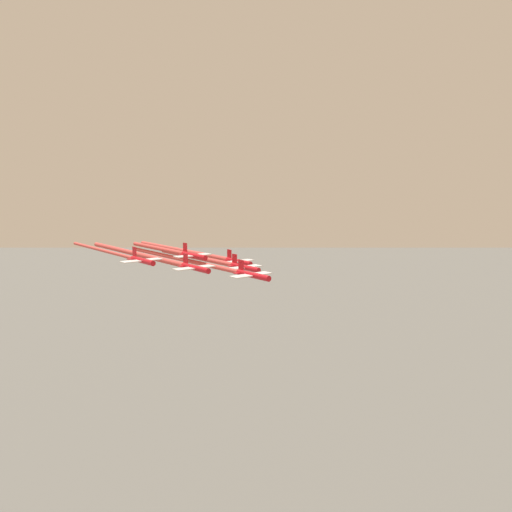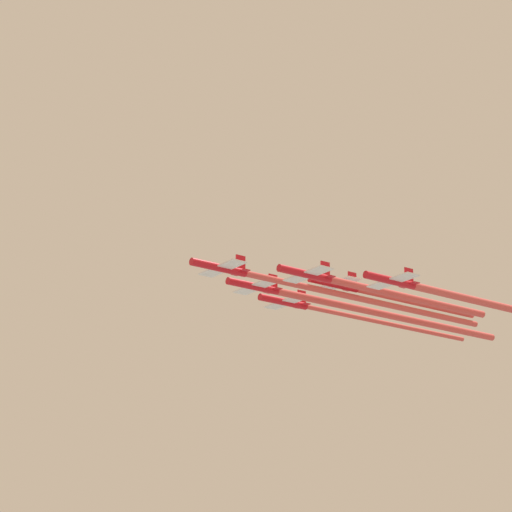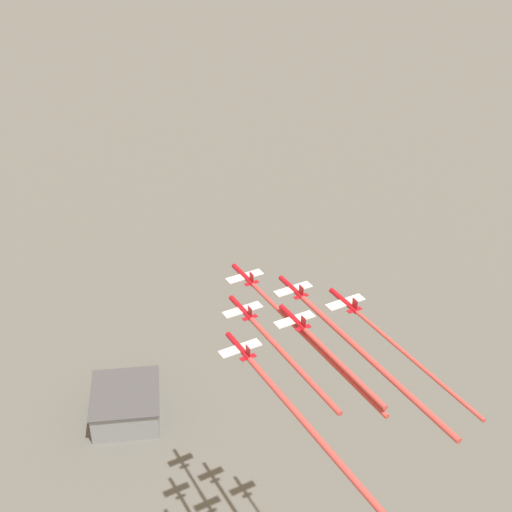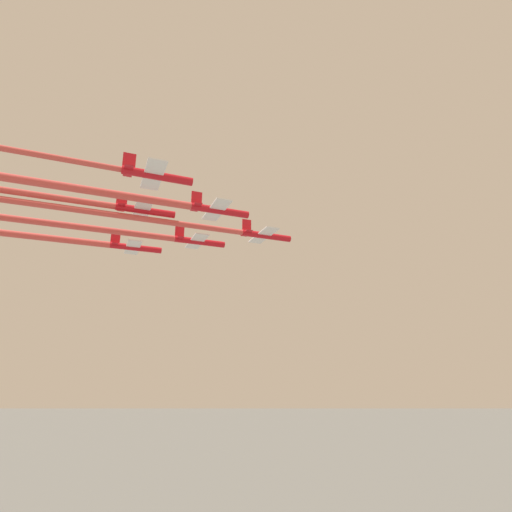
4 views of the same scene
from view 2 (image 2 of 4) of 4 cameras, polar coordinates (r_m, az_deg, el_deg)
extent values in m
cylinder|color=red|center=(190.26, -1.77, -0.54)|extent=(10.04, 5.04, 1.26)
cube|color=white|center=(190.63, -1.60, -0.58)|extent=(6.16, 9.96, 0.21)
cube|color=red|center=(193.07, -0.73, -0.33)|extent=(1.76, 0.84, 2.52)
cube|color=red|center=(192.59, -0.73, -0.77)|extent=(2.55, 3.88, 0.14)
cylinder|color=red|center=(191.52, 2.31, -0.84)|extent=(10.04, 5.04, 1.26)
cube|color=white|center=(191.94, 2.47, -0.88)|extent=(6.16, 9.96, 0.21)
cube|color=red|center=(194.57, 3.28, -0.62)|extent=(1.76, 0.84, 2.52)
cube|color=red|center=(194.10, 3.29, -1.06)|extent=(2.55, 3.88, 0.14)
cylinder|color=red|center=(202.40, -0.15, -1.43)|extent=(10.04, 5.04, 1.26)
cube|color=white|center=(202.79, 0.00, -1.46)|extent=(6.16, 9.96, 0.21)
cube|color=red|center=(205.30, 0.80, -1.21)|extent=(1.76, 0.84, 2.52)
cube|color=red|center=(204.84, 0.80, -1.63)|extent=(2.55, 3.88, 0.14)
cylinder|color=red|center=(193.73, 6.31, -1.14)|extent=(10.04, 5.04, 1.26)
cube|color=white|center=(194.18, 6.46, -1.18)|extent=(6.16, 9.96, 0.21)
cube|color=red|center=(196.99, 7.21, -0.92)|extent=(1.76, 0.84, 2.52)
cube|color=red|center=(196.53, 7.23, -1.36)|extent=(2.55, 3.88, 0.14)
cylinder|color=red|center=(204.45, 3.66, -1.31)|extent=(10.04, 5.04, 1.26)
cube|color=white|center=(204.88, 3.81, -1.35)|extent=(6.16, 9.96, 0.21)
cube|color=red|center=(207.56, 4.55, -1.10)|extent=(1.76, 0.84, 2.52)
cube|color=red|center=(207.10, 4.56, -1.51)|extent=(2.55, 3.88, 0.14)
cylinder|color=red|center=(214.78, 1.28, -2.17)|extent=(10.04, 5.04, 1.26)
cube|color=white|center=(215.19, 1.43, -2.20)|extent=(6.16, 9.96, 0.21)
cube|color=red|center=(217.75, 2.16, -1.95)|extent=(1.76, 0.84, 2.52)
cube|color=red|center=(217.31, 2.17, -2.35)|extent=(2.55, 3.88, 0.14)
cylinder|color=#D84C47|center=(208.96, 5.32, -2.11)|extent=(49.09, 20.65, 1.04)
cylinder|color=#D84C47|center=(205.99, 7.26, -1.97)|extent=(33.12, 14.31, 1.19)
cylinder|color=#D84C47|center=(221.80, 6.42, -2.82)|extent=(49.32, 20.92, 1.27)
cylinder|color=#D84C47|center=(216.91, 7.57, -2.19)|extent=(26.57, 11.57, 1.08)
cylinder|color=#D84C47|center=(230.48, 6.23, -3.19)|extent=(37.32, 15.74, 0.84)
camera|label=1|loc=(228.40, -28.84, 3.75)|focal=35.00mm
camera|label=3|loc=(292.47, 30.68, 16.26)|focal=50.00mm
camera|label=4|loc=(257.00, -5.14, -11.25)|focal=28.00mm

